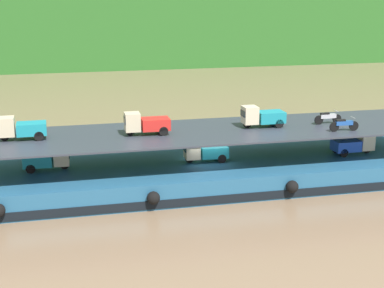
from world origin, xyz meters
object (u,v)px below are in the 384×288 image
Objects in this scene: mini_truck_lower_stern at (47,159)px; mini_truck_upper_stern at (22,128)px; mini_truck_lower_mid at (354,144)px; motorcycle_upper_port at (344,124)px; mini_truck_lower_aft at (205,151)px; mini_truck_upper_fore at (262,116)px; cargo_barge at (207,173)px; mini_truck_upper_mid at (146,123)px; motorcycle_upper_centre at (328,117)px.

mini_truck_lower_stern is 1.01× the size of mini_truck_upper_stern.
mini_truck_lower_mid is 2.77m from motorcycle_upper_port.
mini_truck_lower_aft is 4.30m from mini_truck_upper_fore.
mini_truck_lower_mid is (9.80, -0.55, 1.44)m from cargo_barge.
mini_truck_upper_mid is 1.44× the size of motorcycle_upper_centre.
mini_truck_lower_stern is 1.46× the size of motorcycle_upper_port.
mini_truck_lower_mid is 2.50m from motorcycle_upper_centre.
cargo_barge is 11.13× the size of mini_truck_lower_stern.
mini_truck_lower_stern and mini_truck_lower_mid have the same top height.
mini_truck_upper_stern and mini_truck_upper_mid have the same top height.
motorcycle_upper_centre reaches higher than mini_truck_lower_aft.
mini_truck_upper_mid is at bearing 177.89° from mini_truck_lower_mid.
cargo_barge is at bearing -2.16° from mini_truck_upper_stern.
cargo_barge is 11.24× the size of mini_truck_lower_aft.
mini_truck_lower_stern is at bearing 178.67° from mini_truck_upper_fore.
mini_truck_upper_fore reaches higher than mini_truck_lower_aft.
mini_truck_upper_mid is (-3.70, -0.07, 2.00)m from mini_truck_lower_aft.
mini_truck_lower_mid is at bearing -18.70° from motorcycle_upper_centre.
mini_truck_upper_stern is 14.79m from mini_truck_upper_fore.
mini_truck_lower_aft is 1.00× the size of mini_truck_lower_mid.
motorcycle_upper_centre is (-0.10, 2.02, 0.00)m from motorcycle_upper_port.
mini_truck_upper_stern reaches higher than mini_truck_lower_stern.
mini_truck_upper_mid reaches higher than mini_truck_lower_stern.
mini_truck_upper_mid is (7.29, -0.46, 0.00)m from mini_truck_upper_stern.
mini_truck_upper_stern is at bearing 172.89° from motorcycle_upper_port.
mini_truck_upper_stern reaches higher than cargo_barge.
motorcycle_upper_port is at bearing -87.03° from motorcycle_upper_centre.
mini_truck_lower_stern is at bearing 4.60° from mini_truck_upper_stern.
mini_truck_upper_fore is (3.65, 0.22, 3.44)m from cargo_barge.
mini_truck_upper_mid reaches higher than mini_truck_lower_aft.
mini_truck_upper_fore is at bearing -0.80° from mini_truck_upper_stern.
mini_truck_lower_aft and mini_truck_lower_mid have the same top height.
mini_truck_upper_fore is (7.51, 0.26, 0.00)m from mini_truck_upper_mid.
mini_truck_lower_stern is at bearing 174.54° from mini_truck_upper_mid.
mini_truck_upper_mid is 1.44× the size of motorcycle_upper_port.
mini_truck_lower_aft reaches higher than cargo_barge.
mini_truck_lower_stern is 1.01× the size of mini_truck_lower_aft.
mini_truck_upper_stern is (-11.14, 0.42, 3.44)m from cargo_barge.
motorcycle_upper_port is at bearing -13.60° from mini_truck_lower_aft.
mini_truck_upper_fore reaches higher than mini_truck_lower_stern.
motorcycle_upper_centre is at bearing -1.60° from mini_truck_lower_stern.
mini_truck_upper_stern is (-1.33, -0.11, 2.00)m from mini_truck_lower_stern.
mini_truck_lower_aft is at bearing 168.97° from cargo_barge.
mini_truck_upper_mid is (-3.85, -0.04, 3.44)m from cargo_barge.
mini_truck_upper_fore is 5.07m from motorcycle_upper_port.
mini_truck_upper_mid is at bearing -5.46° from mini_truck_lower_stern.
mini_truck_upper_mid is (-13.66, 0.50, 2.00)m from mini_truck_lower_mid.
cargo_barge is at bearing 0.61° from mini_truck_upper_mid.
mini_truck_upper_mid is at bearing -178.90° from mini_truck_lower_aft.
motorcycle_upper_port is 1.00× the size of motorcycle_upper_centre.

